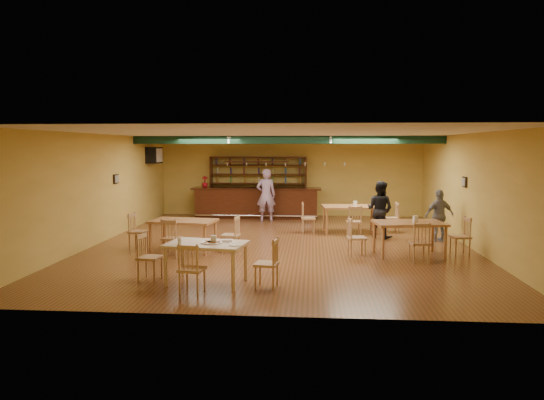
# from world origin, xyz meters

# --- Properties ---
(floor) EXTENTS (12.00, 12.00, 0.00)m
(floor) POSITION_xyz_m (0.00, 0.00, 0.00)
(floor) COLOR brown
(floor) RESTS_ON ground
(ceiling_beam) EXTENTS (10.00, 0.30, 0.25)m
(ceiling_beam) POSITION_xyz_m (0.00, 2.80, 2.87)
(ceiling_beam) COLOR black
(ceiling_beam) RESTS_ON ceiling
(track_rail_left) EXTENTS (0.05, 2.50, 0.05)m
(track_rail_left) POSITION_xyz_m (-1.80, 3.40, 2.94)
(track_rail_left) COLOR silver
(track_rail_left) RESTS_ON ceiling
(track_rail_right) EXTENTS (0.05, 2.50, 0.05)m
(track_rail_right) POSITION_xyz_m (1.40, 3.40, 2.94)
(track_rail_right) COLOR silver
(track_rail_right) RESTS_ON ceiling
(ac_unit) EXTENTS (0.34, 0.70, 0.48)m
(ac_unit) POSITION_xyz_m (-4.80, 4.20, 2.35)
(ac_unit) COLOR silver
(ac_unit) RESTS_ON wall_left
(picture_left) EXTENTS (0.04, 0.34, 0.28)m
(picture_left) POSITION_xyz_m (-4.97, 1.00, 1.70)
(picture_left) COLOR black
(picture_left) RESTS_ON wall_left
(picture_right) EXTENTS (0.04, 0.34, 0.28)m
(picture_right) POSITION_xyz_m (4.97, 0.50, 1.70)
(picture_right) COLOR black
(picture_right) RESTS_ON wall_right
(bar_counter) EXTENTS (4.80, 0.85, 1.13)m
(bar_counter) POSITION_xyz_m (-1.23, 5.15, 0.56)
(bar_counter) COLOR #33160A
(bar_counter) RESTS_ON ground
(back_bar_hutch) EXTENTS (3.71, 0.40, 2.28)m
(back_bar_hutch) POSITION_xyz_m (-1.23, 5.78, 1.14)
(back_bar_hutch) COLOR #33160A
(back_bar_hutch) RESTS_ON ground
(poinsettia) EXTENTS (0.31, 0.31, 0.43)m
(poinsettia) POSITION_xyz_m (-3.18, 5.15, 1.34)
(poinsettia) COLOR maroon
(poinsettia) RESTS_ON bar_counter
(dining_table_b) EXTENTS (1.76, 1.16, 0.84)m
(dining_table_b) POSITION_xyz_m (2.01, 2.06, 0.42)
(dining_table_b) COLOR #A9683C
(dining_table_b) RESTS_ON ground
(dining_table_c) EXTENTS (1.72, 1.17, 0.80)m
(dining_table_c) POSITION_xyz_m (-2.42, -1.11, 0.40)
(dining_table_c) COLOR #A9683C
(dining_table_c) RESTS_ON ground
(dining_table_d) EXTENTS (1.78, 1.21, 0.83)m
(dining_table_d) POSITION_xyz_m (3.20, -1.23, 0.42)
(dining_table_d) COLOR #A9683C
(dining_table_d) RESTS_ON ground
(near_table) EXTENTS (1.63, 1.18, 0.80)m
(near_table) POSITION_xyz_m (-1.18, -4.16, 0.40)
(near_table) COLOR beige
(near_table) RESTS_ON ground
(pizza_tray) EXTENTS (0.46, 0.46, 0.01)m
(pizza_tray) POSITION_xyz_m (-1.08, -4.16, 0.81)
(pizza_tray) COLOR silver
(pizza_tray) RESTS_ON near_table
(parmesan_shaker) EXTENTS (0.08, 0.08, 0.11)m
(parmesan_shaker) POSITION_xyz_m (-1.67, -4.32, 0.86)
(parmesan_shaker) COLOR #EAE5C6
(parmesan_shaker) RESTS_ON near_table
(napkin_stack) EXTENTS (0.21, 0.16, 0.03)m
(napkin_stack) POSITION_xyz_m (-0.81, -3.94, 0.82)
(napkin_stack) COLOR white
(napkin_stack) RESTS_ON near_table
(pizza_server) EXTENTS (0.33, 0.15, 0.00)m
(pizza_server) POSITION_xyz_m (-0.92, -4.10, 0.82)
(pizza_server) COLOR silver
(pizza_server) RESTS_ON pizza_tray
(side_plate) EXTENTS (0.25, 0.25, 0.01)m
(side_plate) POSITION_xyz_m (-0.60, -4.37, 0.81)
(side_plate) COLOR white
(side_plate) RESTS_ON near_table
(patron_bar) EXTENTS (0.75, 0.55, 1.88)m
(patron_bar) POSITION_xyz_m (-0.80, 4.33, 0.94)
(patron_bar) COLOR purple
(patron_bar) RESTS_ON ground
(patron_right_a) EXTENTS (1.02, 0.97, 1.66)m
(patron_right_a) POSITION_xyz_m (2.81, 1.26, 0.83)
(patron_right_a) COLOR black
(patron_right_a) RESTS_ON ground
(patron_right_b) EXTENTS (0.92, 0.59, 1.46)m
(patron_right_b) POSITION_xyz_m (4.40, 0.77, 0.73)
(patron_right_b) COLOR slate
(patron_right_b) RESTS_ON ground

